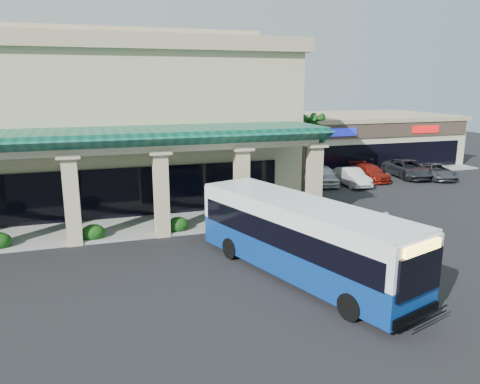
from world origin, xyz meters
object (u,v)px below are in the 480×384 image
object	(u,v)px
pedestrian	(386,229)
car_extra	(437,171)
transit_bus	(301,240)
car_red	(370,172)
car_white	(351,177)
car_silver	(323,175)
car_gray	(408,169)

from	to	relation	value
pedestrian	car_extra	xyz separation A→B (m)	(14.36, 13.28, -0.24)
transit_bus	car_red	size ratio (longest dim) A/B	2.56
pedestrian	car_red	world-z (taller)	pedestrian
transit_bus	car_extra	size ratio (longest dim) A/B	2.50
pedestrian	car_white	bearing A→B (deg)	16.41
car_silver	car_white	distance (m)	2.24
transit_bus	car_white	distance (m)	19.28
transit_bus	pedestrian	distance (m)	6.22
pedestrian	car_silver	xyz separation A→B (m)	(3.90, 14.15, -0.13)
pedestrian	car_red	xyz separation A→B (m)	(8.51, 14.54, -0.23)
car_red	car_gray	distance (m)	3.88
transit_bus	car_silver	xyz separation A→B (m)	(9.68, 16.33, -0.88)
car_gray	car_extra	bearing A→B (deg)	-26.53
car_red	pedestrian	bearing A→B (deg)	-118.82
car_gray	car_extra	xyz separation A→B (m)	(1.97, -1.27, -0.12)
transit_bus	pedestrian	world-z (taller)	transit_bus
transit_bus	car_extra	distance (m)	25.41
car_red	car_extra	distance (m)	5.98
car_white	car_gray	world-z (taller)	car_gray
transit_bus	car_extra	xyz separation A→B (m)	(20.13, 15.46, -0.99)
car_white	car_gray	xyz separation A→B (m)	(6.49, 1.41, 0.06)
car_red	car_extra	bearing A→B (deg)	-10.65
car_silver	car_red	bearing A→B (deg)	17.90
pedestrian	car_silver	bearing A→B (deg)	25.18
transit_bus	car_gray	bearing A→B (deg)	24.51
transit_bus	car_silver	distance (m)	19.00
car_red	car_gray	bearing A→B (deg)	1.60
car_red	transit_bus	bearing A→B (deg)	-128.98
car_extra	pedestrian	bearing A→B (deg)	-121.59
transit_bus	car_red	world-z (taller)	transit_bus
car_extra	car_red	bearing A→B (deg)	-176.53
car_white	car_extra	bearing A→B (deg)	3.27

